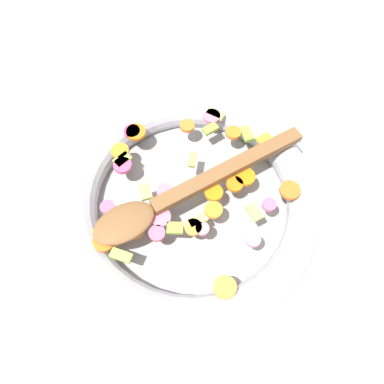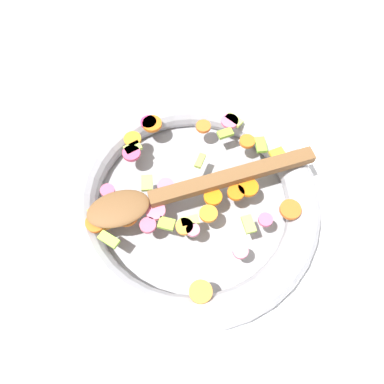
{
  "view_description": "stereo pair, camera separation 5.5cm",
  "coord_description": "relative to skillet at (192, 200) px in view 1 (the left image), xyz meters",
  "views": [
    {
      "loc": [
        0.14,
        -0.22,
        0.54
      ],
      "look_at": [
        0.0,
        0.0,
        0.05
      ],
      "focal_mm": 35.0,
      "sensor_mm": 36.0,
      "label": 1
    },
    {
      "loc": [
        0.18,
        -0.18,
        0.54
      ],
      "look_at": [
        0.0,
        0.0,
        0.05
      ],
      "focal_mm": 35.0,
      "sensor_mm": 36.0,
      "label": 2
    }
  ],
  "objects": [
    {
      "name": "wooden_spoon",
      "position": [
        -0.01,
        -0.02,
        0.04
      ],
      "size": [
        0.2,
        0.32,
        0.01
      ],
      "color": "brown",
      "rests_on": "chopped_vegetables"
    },
    {
      "name": "ground_plane",
      "position": [
        0.0,
        0.0,
        -0.02
      ],
      "size": [
        4.0,
        4.0,
        0.0
      ],
      "primitive_type": "plane",
      "color": "silver"
    },
    {
      "name": "chopped_vegetables",
      "position": [
        -0.01,
        -0.0,
        0.03
      ],
      "size": [
        0.3,
        0.3,
        0.01
      ],
      "color": "orange",
      "rests_on": "skillet"
    },
    {
      "name": "skillet",
      "position": [
        0.0,
        0.0,
        0.0
      ],
      "size": [
        0.39,
        0.39,
        0.05
      ],
      "color": "gray",
      "rests_on": "ground_plane"
    }
  ]
}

